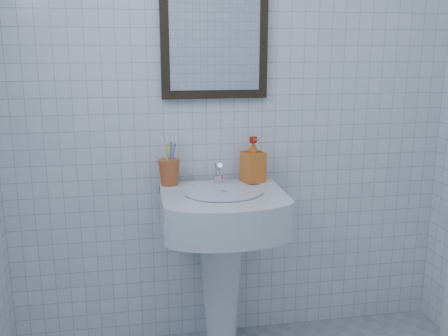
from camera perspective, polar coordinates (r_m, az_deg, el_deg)
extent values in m
cube|color=white|center=(2.42, 1.21, 8.28)|extent=(2.20, 0.02, 2.50)
cone|color=silver|center=(2.48, -0.34, -13.51)|extent=(0.22, 0.22, 0.69)
cube|color=silver|center=(2.27, -0.14, -4.82)|extent=(0.55, 0.39, 0.17)
cube|color=silver|center=(2.40, -0.77, -2.01)|extent=(0.55, 0.10, 0.03)
cylinder|color=silver|center=(2.22, -0.01, -2.77)|extent=(0.35, 0.35, 0.01)
cylinder|color=silver|center=(2.36, -0.68, -1.29)|extent=(0.05, 0.05, 0.05)
cylinder|color=silver|center=(2.34, -0.62, -0.09)|extent=(0.02, 0.09, 0.07)
cylinder|color=silver|center=(2.37, -0.75, -0.34)|extent=(0.03, 0.05, 0.08)
imported|color=#CE4B14|center=(2.39, 3.33, 0.96)|extent=(0.12, 0.12, 0.22)
cube|color=black|center=(2.38, -1.10, 15.42)|extent=(0.50, 0.04, 0.62)
cube|color=white|center=(2.36, -1.03, 15.43)|extent=(0.42, 0.00, 0.54)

